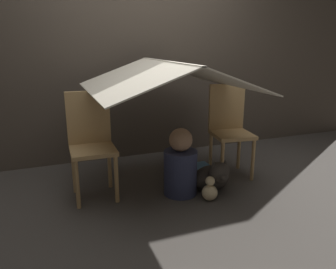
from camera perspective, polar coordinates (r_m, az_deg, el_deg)
ground_plane at (r=3.17m, az=0.66°, el=-9.51°), size 8.80×8.80×0.00m
wall_back at (r=3.92m, az=-5.44°, el=14.17°), size 7.00×0.05×2.50m
chair_left at (r=2.98m, az=-13.21°, el=-1.00°), size 0.39×0.39×0.94m
chair_right at (r=3.45m, az=10.68°, el=1.41°), size 0.43×0.43×0.94m
sheet_canopy at (r=2.98m, az=0.00°, el=10.27°), size 1.41×1.41×0.26m
person_front at (r=2.99m, az=2.18°, el=-5.55°), size 0.30×0.30×0.62m
dog at (r=3.09m, az=7.89°, el=-7.20°), size 0.38×0.38×0.35m
floor_cushion at (r=3.40m, az=4.37°, el=-6.80°), size 0.44×0.35×0.10m
plush_toy at (r=2.96m, az=7.28°, el=-9.66°), size 0.14×0.14×0.22m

